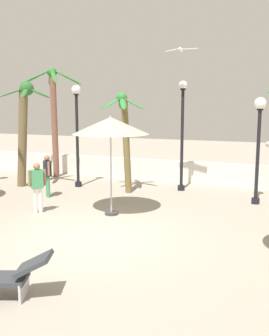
% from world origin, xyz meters
% --- Properties ---
extents(ground_plane, '(56.00, 56.00, 0.00)m').
position_xyz_m(ground_plane, '(0.00, 0.00, 0.00)').
color(ground_plane, '#9E9384').
extents(boundary_wall, '(25.20, 0.30, 0.92)m').
position_xyz_m(boundary_wall, '(0.00, 8.02, 0.46)').
color(boundary_wall, silver).
rests_on(boundary_wall, ground_plane).
extents(patio_umbrella_2, '(2.34, 2.34, 3.07)m').
position_xyz_m(patio_umbrella_2, '(-0.50, 2.12, 2.76)').
color(patio_umbrella_2, '#333338').
rests_on(patio_umbrella_2, ground_plane).
extents(palm_tree_1, '(3.02, 2.69, 5.06)m').
position_xyz_m(palm_tree_1, '(-5.73, 7.05, 3.22)').
color(palm_tree_1, brown).
rests_on(palm_tree_1, ground_plane).
extents(palm_tree_2, '(1.94, 1.82, 3.86)m').
position_xyz_m(palm_tree_2, '(-1.35, 5.19, 2.46)').
color(palm_tree_2, brown).
rests_on(palm_tree_2, ground_plane).
extents(palm_tree_3, '(2.17, 2.19, 4.31)m').
position_xyz_m(palm_tree_3, '(-5.59, 4.63, 2.66)').
color(palm_tree_3, brown).
rests_on(palm_tree_3, ground_plane).
extents(lamp_post_1, '(0.41, 0.41, 3.64)m').
position_xyz_m(lamp_post_1, '(3.56, 5.21, 2.40)').
color(lamp_post_1, black).
rests_on(lamp_post_1, ground_plane).
extents(lamp_post_2, '(0.38, 0.38, 4.17)m').
position_xyz_m(lamp_post_2, '(-3.58, 5.43, 2.61)').
color(lamp_post_2, black).
rests_on(lamp_post_2, ground_plane).
extents(lamp_post_3, '(0.32, 0.32, 4.30)m').
position_xyz_m(lamp_post_3, '(0.60, 6.33, 2.43)').
color(lamp_post_3, black).
rests_on(lamp_post_3, ground_plane).
extents(lounge_chair_0, '(1.93, 1.17, 0.82)m').
position_xyz_m(lounge_chair_0, '(-0.07, -3.47, 0.40)').
color(lounge_chair_0, '#B7B7BC').
rests_on(lounge_chair_0, ground_plane).
extents(guest_1, '(0.43, 0.42, 1.61)m').
position_xyz_m(guest_1, '(-2.73, 1.42, 0.97)').
color(guest_1, silver).
rests_on(guest_1, ground_plane).
extents(guest_3, '(0.43, 0.42, 1.57)m').
position_xyz_m(guest_3, '(-3.68, 3.37, 0.95)').
color(guest_3, '#3F8C59').
rests_on(guest_3, ground_plane).
extents(seagull_2, '(1.26, 0.38, 0.14)m').
position_xyz_m(seagull_2, '(0.75, 5.44, 5.33)').
color(seagull_2, white).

